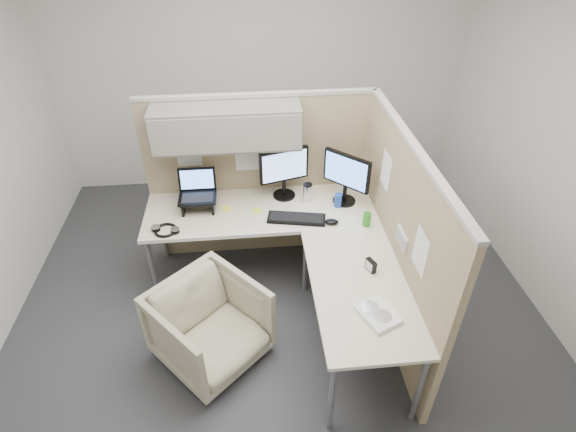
{
  "coord_description": "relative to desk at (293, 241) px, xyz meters",
  "views": [
    {
      "loc": [
        -0.19,
        -2.63,
        2.99
      ],
      "look_at": [
        0.1,
        0.25,
        0.85
      ],
      "focal_mm": 28.0,
      "sensor_mm": 36.0,
      "label": 1
    }
  ],
  "objects": [
    {
      "name": "travel_mug",
      "position": [
        0.18,
        0.5,
        0.13
      ],
      "size": [
        0.08,
        0.08,
        0.17
      ],
      "color": "silver",
      "rests_on": "desk"
    },
    {
      "name": "monitor_right",
      "position": [
        0.51,
        0.45,
        0.32
      ],
      "size": [
        0.34,
        0.33,
        0.47
      ],
      "rotation": [
        0.0,
        0.0,
        -0.77
      ],
      "color": "black",
      "rests_on": "desk"
    },
    {
      "name": "keyboard",
      "position": [
        0.06,
        0.23,
        0.05
      ],
      "size": [
        0.51,
        0.25,
        0.02
      ],
      "primitive_type": "cube",
      "rotation": [
        0.0,
        0.0,
        -0.2
      ],
      "color": "black",
      "rests_on": "desk"
    },
    {
      "name": "office_chair",
      "position": [
        -0.67,
        -0.5,
        -0.32
      ],
      "size": [
        0.97,
        0.97,
        0.73
      ],
      "primitive_type": "imported",
      "rotation": [
        0.0,
        0.0,
        0.73
      ],
      "color": "#B9B393",
      "rests_on": "ground"
    },
    {
      "name": "soda_can_green",
      "position": [
        0.62,
        0.09,
        0.1
      ],
      "size": [
        0.07,
        0.07,
        0.12
      ],
      "primitive_type": "cylinder",
      "color": "#268C1E",
      "rests_on": "desk"
    },
    {
      "name": "paper_stack",
      "position": [
        0.46,
        -0.86,
        0.06
      ],
      "size": [
        0.3,
        0.33,
        0.03
      ],
      "rotation": [
        0.0,
        0.0,
        0.42
      ],
      "color": "white",
      "rests_on": "desk"
    },
    {
      "name": "soda_can_silver",
      "position": [
        0.44,
        0.39,
        0.1
      ],
      "size": [
        0.07,
        0.07,
        0.12
      ],
      "primitive_type": "cylinder",
      "color": "#1E3FA5",
      "rests_on": "desk"
    },
    {
      "name": "partition_back",
      "position": [
        -0.34,
        0.7,
        0.41
      ],
      "size": [
        2.0,
        0.36,
        1.63
      ],
      "color": "tan",
      "rests_on": "ground"
    },
    {
      "name": "mouse",
      "position": [
        0.34,
        0.14,
        0.06
      ],
      "size": [
        0.12,
        0.08,
        0.04
      ],
      "primitive_type": "ellipsoid",
      "rotation": [
        0.0,
        0.0,
        -0.12
      ],
      "color": "black",
      "rests_on": "desk"
    },
    {
      "name": "partition_right",
      "position": [
        0.78,
        -0.19,
        0.13
      ],
      "size": [
        0.07,
        2.03,
        1.63
      ],
      "color": "tan",
      "rests_on": "ground"
    },
    {
      "name": "ground",
      "position": [
        -0.12,
        -0.13,
        -0.69
      ],
      "size": [
        4.5,
        4.5,
        0.0
      ],
      "primitive_type": "plane",
      "color": "#313236",
      "rests_on": "ground"
    },
    {
      "name": "monitor_left",
      "position": [
        -0.01,
        0.59,
        0.32
      ],
      "size": [
        0.43,
        0.2,
        0.47
      ],
      "rotation": [
        0.0,
        0.0,
        0.27
      ],
      "color": "black",
      "rests_on": "desk"
    },
    {
      "name": "laptop_station",
      "position": [
        -0.76,
        0.49,
        0.17
      ],
      "size": [
        0.32,
        0.27,
        0.33
      ],
      "color": "black",
      "rests_on": "desk"
    },
    {
      "name": "sticky_note_d",
      "position": [
        -0.27,
        0.38,
        0.05
      ],
      "size": [
        0.09,
        0.09,
        0.01
      ],
      "primitive_type": "cube",
      "rotation": [
        0.0,
        0.0,
        0.14
      ],
      "color": "yellow",
      "rests_on": "desk"
    },
    {
      "name": "sticky_note_c",
      "position": [
        -0.53,
        0.44,
        0.05
      ],
      "size": [
        0.1,
        0.1,
        0.01
      ],
      "primitive_type": "cube",
      "rotation": [
        0.0,
        0.0,
        0.48
      ],
      "color": "yellow",
      "rests_on": "desk"
    },
    {
      "name": "headphones",
      "position": [
        -1.02,
        0.17,
        0.06
      ],
      "size": [
        0.23,
        0.23,
        0.03
      ],
      "rotation": [
        0.0,
        0.0,
        -0.27
      ],
      "color": "black",
      "rests_on": "desk"
    },
    {
      "name": "desk_clock",
      "position": [
        0.52,
        -0.43,
        0.09
      ],
      "size": [
        0.07,
        0.1,
        0.09
      ],
      "rotation": [
        0.0,
        0.0,
        -1.15
      ],
      "color": "black",
      "rests_on": "desk"
    },
    {
      "name": "desk",
      "position": [
        0.0,
        0.0,
        0.0
      ],
      "size": [
        2.0,
        1.98,
        0.73
      ],
      "color": "beige",
      "rests_on": "ground"
    }
  ]
}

